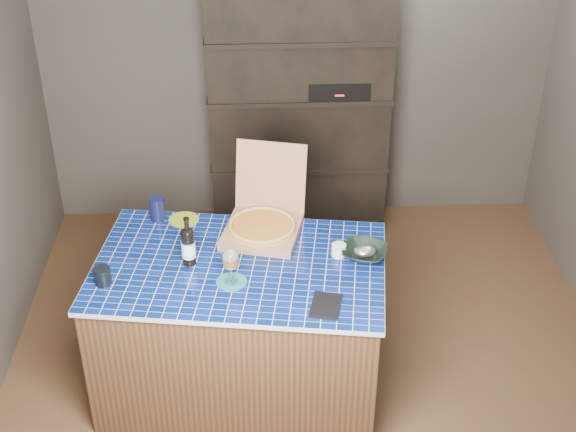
{
  "coord_description": "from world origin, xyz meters",
  "views": [
    {
      "loc": [
        -0.3,
        -3.45,
        3.17
      ],
      "look_at": [
        -0.14,
        0.0,
        1.03
      ],
      "focal_mm": 50.0,
      "sensor_mm": 36.0,
      "label": 1
    }
  ],
  "objects_px": {
    "kitchen_island": "(242,326)",
    "mead_bottle": "(188,246)",
    "wine_glass": "(230,261)",
    "pizza_box": "(263,223)",
    "bowl": "(365,253)",
    "dvd_case": "(326,306)"
  },
  "relations": [
    {
      "from": "kitchen_island",
      "to": "pizza_box",
      "type": "relative_size",
      "value": 2.88
    },
    {
      "from": "mead_bottle",
      "to": "wine_glass",
      "type": "bearing_deg",
      "value": -38.56
    },
    {
      "from": "pizza_box",
      "to": "dvd_case",
      "type": "xyz_separation_m",
      "value": [
        0.28,
        -0.66,
        -0.05
      ]
    },
    {
      "from": "kitchen_island",
      "to": "bowl",
      "type": "distance_m",
      "value": 0.78
    },
    {
      "from": "bowl",
      "to": "pizza_box",
      "type": "bearing_deg",
      "value": 153.55
    },
    {
      "from": "mead_bottle",
      "to": "wine_glass",
      "type": "distance_m",
      "value": 0.28
    },
    {
      "from": "kitchen_island",
      "to": "pizza_box",
      "type": "distance_m",
      "value": 0.56
    },
    {
      "from": "wine_glass",
      "to": "bowl",
      "type": "relative_size",
      "value": 0.8
    },
    {
      "from": "wine_glass",
      "to": "dvd_case",
      "type": "distance_m",
      "value": 0.51
    },
    {
      "from": "mead_bottle",
      "to": "dvd_case",
      "type": "bearing_deg",
      "value": -30.26
    },
    {
      "from": "kitchen_island",
      "to": "wine_glass",
      "type": "distance_m",
      "value": 0.56
    },
    {
      "from": "bowl",
      "to": "kitchen_island",
      "type": "bearing_deg",
      "value": -177.04
    },
    {
      "from": "pizza_box",
      "to": "bowl",
      "type": "height_order",
      "value": "pizza_box"
    },
    {
      "from": "kitchen_island",
      "to": "mead_bottle",
      "type": "relative_size",
      "value": 5.83
    },
    {
      "from": "mead_bottle",
      "to": "wine_glass",
      "type": "xyz_separation_m",
      "value": [
        0.22,
        -0.17,
        0.02
      ]
    },
    {
      "from": "kitchen_island",
      "to": "mead_bottle",
      "type": "xyz_separation_m",
      "value": [
        -0.25,
        0.02,
        0.51
      ]
    },
    {
      "from": "mead_bottle",
      "to": "bowl",
      "type": "xyz_separation_m",
      "value": [
        0.9,
        0.01,
        -0.08
      ]
    },
    {
      "from": "wine_glass",
      "to": "mead_bottle",
      "type": "bearing_deg",
      "value": 141.44
    },
    {
      "from": "pizza_box",
      "to": "dvd_case",
      "type": "relative_size",
      "value": 2.92
    },
    {
      "from": "kitchen_island",
      "to": "bowl",
      "type": "xyz_separation_m",
      "value": [
        0.65,
        0.03,
        0.43
      ]
    },
    {
      "from": "kitchen_island",
      "to": "wine_glass",
      "type": "relative_size",
      "value": 8.69
    },
    {
      "from": "wine_glass",
      "to": "bowl",
      "type": "distance_m",
      "value": 0.71
    }
  ]
}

